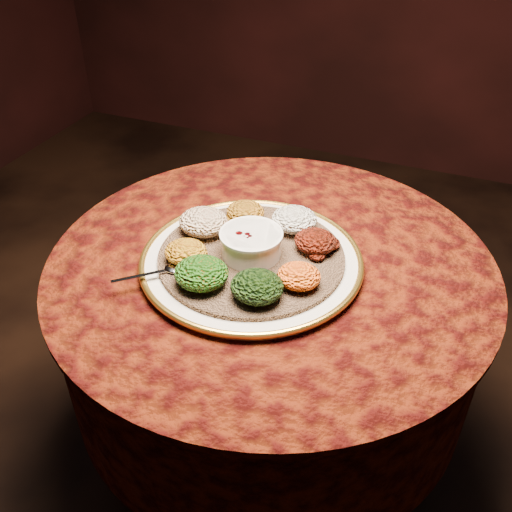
% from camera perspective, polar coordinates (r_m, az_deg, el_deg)
% --- Properties ---
extents(table, '(0.96, 0.96, 0.73)m').
position_cam_1_polar(table, '(1.34, 1.37, -6.45)').
color(table, black).
rests_on(table, ground).
extents(platter, '(0.57, 0.57, 0.02)m').
position_cam_1_polar(platter, '(1.20, -0.47, -0.45)').
color(platter, beige).
rests_on(platter, table).
extents(injera, '(0.45, 0.45, 0.01)m').
position_cam_1_polar(injera, '(1.19, -0.47, -0.03)').
color(injera, brown).
rests_on(injera, platter).
extents(stew_bowl, '(0.13, 0.13, 0.05)m').
position_cam_1_polar(stew_bowl, '(1.17, -0.48, 1.40)').
color(stew_bowl, silver).
rests_on(stew_bowl, injera).
extents(spoon, '(0.12, 0.10, 0.01)m').
position_cam_1_polar(spoon, '(1.15, -8.77, -1.38)').
color(spoon, silver).
rests_on(spoon, injera).
extents(portion_ayib, '(0.10, 0.10, 0.05)m').
position_cam_1_polar(portion_ayib, '(1.26, 3.85, 3.67)').
color(portion_ayib, silver).
rests_on(portion_ayib, injera).
extents(portion_kitfo, '(0.09, 0.08, 0.04)m').
position_cam_1_polar(portion_kitfo, '(1.20, 5.95, 1.48)').
color(portion_kitfo, black).
rests_on(portion_kitfo, injera).
extents(portion_tikil, '(0.09, 0.08, 0.04)m').
position_cam_1_polar(portion_tikil, '(1.10, 4.31, -2.02)').
color(portion_tikil, '#C88910').
rests_on(portion_tikil, injera).
extents(portion_gomen, '(0.10, 0.10, 0.05)m').
position_cam_1_polar(portion_gomen, '(1.07, 0.10, -3.07)').
color(portion_gomen, black).
rests_on(portion_gomen, injera).
extents(portion_mixveg, '(0.11, 0.10, 0.05)m').
position_cam_1_polar(portion_mixveg, '(1.10, -5.48, -1.71)').
color(portion_mixveg, '#952E09').
rests_on(portion_mixveg, injera).
extents(portion_kik, '(0.09, 0.08, 0.04)m').
position_cam_1_polar(portion_kik, '(1.17, -7.04, 0.40)').
color(portion_kik, '#BB8210').
rests_on(portion_kik, injera).
extents(portion_timatim, '(0.11, 0.10, 0.05)m').
position_cam_1_polar(portion_timatim, '(1.25, -5.27, 3.43)').
color(portion_timatim, maroon).
rests_on(portion_timatim, injera).
extents(portion_shiro, '(0.09, 0.08, 0.04)m').
position_cam_1_polar(portion_shiro, '(1.29, -1.07, 4.44)').
color(portion_shiro, '#965712').
rests_on(portion_shiro, injera).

